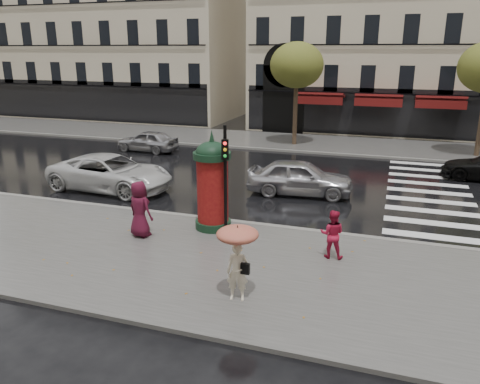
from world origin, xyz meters
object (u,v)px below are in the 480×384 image
(woman_umbrella, at_px, (238,251))
(man_burgundy, at_px, (140,209))
(woman_red, at_px, (332,234))
(traffic_light, at_px, (225,170))
(morris_column, at_px, (212,182))
(car_white, at_px, (110,173))
(car_silver, at_px, (300,177))
(car_far_silver, at_px, (147,141))

(woman_umbrella, relative_size, man_burgundy, 1.05)
(woman_red, height_order, traffic_light, traffic_light)
(woman_red, relative_size, morris_column, 0.43)
(woman_umbrella, bearing_deg, traffic_light, 114.09)
(car_white, bearing_deg, woman_red, -109.44)
(woman_red, height_order, car_silver, woman_red)
(woman_red, bearing_deg, woman_umbrella, 57.59)
(woman_umbrella, height_order, morris_column, morris_column)
(man_burgundy, xyz_separation_m, traffic_light, (2.65, 1.08, 1.29))
(woman_red, height_order, morris_column, morris_column)
(woman_red, distance_m, traffic_light, 4.03)
(traffic_light, distance_m, car_white, 7.97)
(traffic_light, height_order, car_silver, traffic_light)
(traffic_light, bearing_deg, car_silver, 76.18)
(man_burgundy, bearing_deg, woman_umbrella, 163.41)
(man_burgundy, distance_m, car_white, 6.37)
(woman_umbrella, distance_m, woman_red, 3.80)
(woman_red, height_order, man_burgundy, man_burgundy)
(woman_red, distance_m, car_silver, 6.81)
(morris_column, xyz_separation_m, car_silver, (2.02, 5.25, -1.00))
(woman_umbrella, height_order, car_white, woman_umbrella)
(man_burgundy, distance_m, car_silver, 7.87)
(car_white, height_order, car_far_silver, car_white)
(morris_column, relative_size, car_white, 0.61)
(traffic_light, distance_m, car_silver, 6.05)
(car_white, bearing_deg, traffic_light, -114.69)
(morris_column, xyz_separation_m, car_white, (-6.29, 3.23, -0.99))
(woman_red, height_order, car_white, woman_red)
(traffic_light, xyz_separation_m, car_silver, (1.39, 5.67, -1.59))
(traffic_light, relative_size, car_silver, 0.81)
(car_silver, relative_size, car_far_silver, 1.18)
(woman_red, bearing_deg, traffic_light, -13.85)
(traffic_light, bearing_deg, woman_umbrella, -65.91)
(man_burgundy, relative_size, car_far_silver, 0.49)
(woman_red, bearing_deg, car_far_silver, -45.52)
(car_far_silver, bearing_deg, car_silver, 64.88)
(woman_red, xyz_separation_m, morris_column, (-4.30, 1.16, 0.92))
(morris_column, bearing_deg, woman_red, -15.11)
(woman_umbrella, xyz_separation_m, car_white, (-8.70, 7.64, -0.65))
(man_burgundy, height_order, car_white, man_burgundy)
(car_silver, bearing_deg, traffic_light, 160.65)
(woman_red, relative_size, car_far_silver, 0.38)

